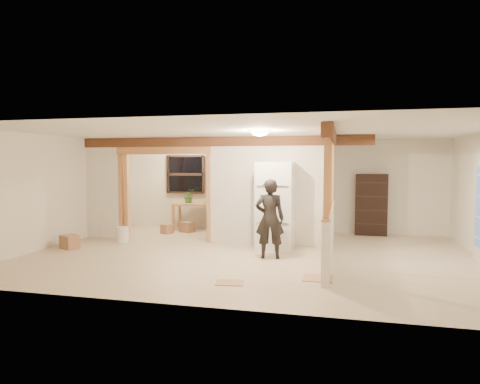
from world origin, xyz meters
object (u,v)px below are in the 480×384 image
(woman, at_px, (270,219))
(bookshelf, at_px, (371,205))
(shop_vac, at_px, (118,220))
(work_table, at_px, (194,216))
(refrigerator, at_px, (275,206))

(woman, distance_m, bookshelf, 3.88)
(shop_vac, bearing_deg, woman, -25.79)
(woman, bearing_deg, bookshelf, -131.15)
(woman, relative_size, bookshelf, 0.99)
(woman, xyz_separation_m, work_table, (-2.66, 3.05, -0.42))
(work_table, bearing_deg, refrigerator, -50.59)
(bookshelf, bearing_deg, refrigerator, -133.34)
(refrigerator, distance_m, work_table, 3.40)
(refrigerator, distance_m, bookshelf, 3.15)
(woman, height_order, bookshelf, bookshelf)
(woman, height_order, work_table, woman)
(woman, distance_m, work_table, 4.07)
(woman, relative_size, shop_vac, 2.48)
(refrigerator, bearing_deg, woman, -87.60)
(refrigerator, relative_size, bookshelf, 1.19)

